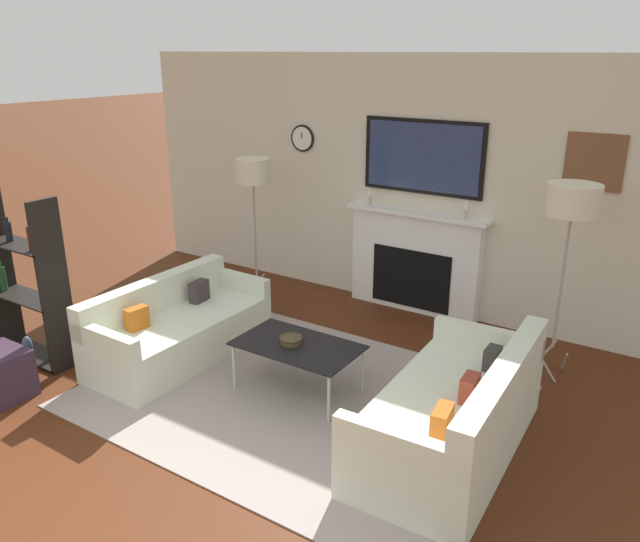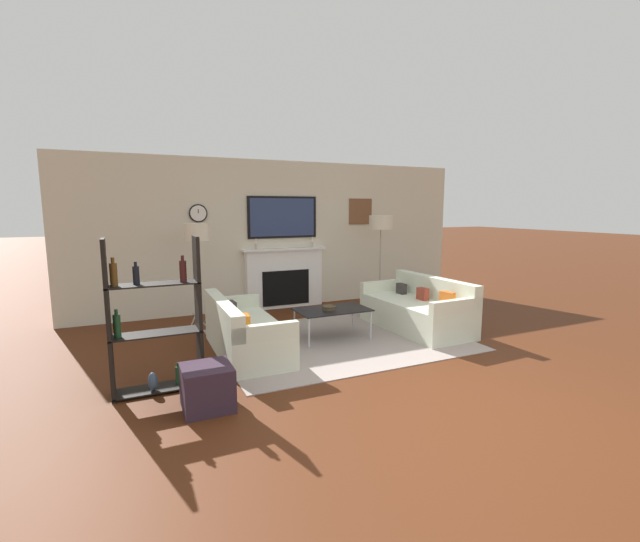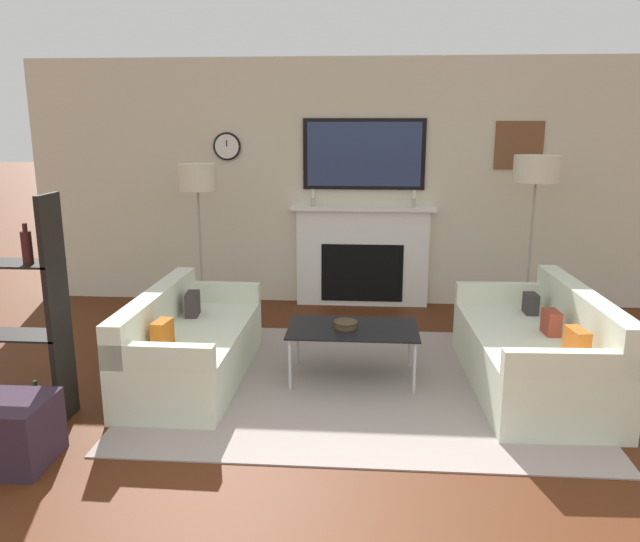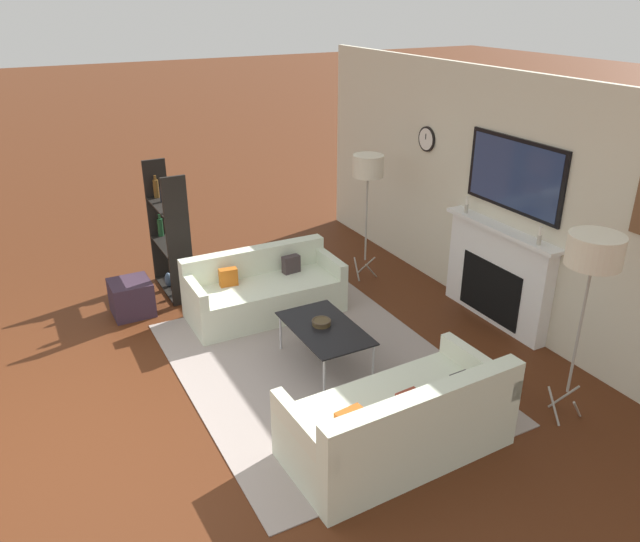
{
  "view_description": "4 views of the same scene",
  "coord_description": "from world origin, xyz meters",
  "views": [
    {
      "loc": [
        2.64,
        -1.25,
        2.73
      ],
      "look_at": [
        -0.02,
        2.81,
        1.0
      ],
      "focal_mm": 35.0,
      "sensor_mm": 36.0,
      "label": 1
    },
    {
      "loc": [
        -2.66,
        -2.76,
        1.84
      ],
      "look_at": [
        -0.09,
        2.87,
        0.93
      ],
      "focal_mm": 24.0,
      "sensor_mm": 36.0,
      "label": 2
    },
    {
      "loc": [
        0.04,
        -2.18,
        2.01
      ],
      "look_at": [
        -0.33,
        2.75,
        0.83
      ],
      "focal_mm": 35.0,
      "sensor_mm": 36.0,
      "label": 3
    },
    {
      "loc": [
        4.6,
        0.0,
        3.43
      ],
      "look_at": [
        -0.3,
        2.61,
        0.92
      ],
      "focal_mm": 35.0,
      "sensor_mm": 36.0,
      "label": 4
    }
  ],
  "objects": [
    {
      "name": "decorative_bowl",
      "position": [
        -0.11,
        2.52,
        0.46
      ],
      "size": [
        0.19,
        0.19,
        0.06
      ],
      "color": "#463821",
      "rests_on": "coffee_table"
    },
    {
      "name": "ottoman",
      "position": [
        -2.06,
        1.09,
        0.2
      ],
      "size": [
        0.45,
        0.45,
        0.41
      ],
      "color": "#322230",
      "rests_on": "ground_plane"
    },
    {
      "name": "area_rug",
      "position": [
        0.0,
        2.44,
        0.01
      ],
      "size": [
        3.33,
        2.54,
        0.01
      ],
      "color": "gray",
      "rests_on": "ground_plane"
    },
    {
      "name": "floor_lamp_right",
      "position": [
        1.66,
        3.99,
        1.56
      ],
      "size": [
        0.43,
        0.43,
        1.72
      ],
      "color": "#9E998E",
      "rests_on": "ground_plane"
    },
    {
      "name": "couch_left",
      "position": [
        -1.36,
        2.44,
        0.27
      ],
      "size": [
        0.79,
        1.75,
        0.72
      ],
      "color": "silver",
      "rests_on": "ground_plane"
    },
    {
      "name": "floor_lamp_left",
      "position": [
        -1.66,
        3.99,
        1.46
      ],
      "size": [
        0.38,
        0.38,
        1.62
      ],
      "color": "#9E998E",
      "rests_on": "ground_plane"
    },
    {
      "name": "coffee_table",
      "position": [
        -0.05,
        2.53,
        0.4
      ],
      "size": [
        1.03,
        0.61,
        0.43
      ],
      "color": "black",
      "rests_on": "ground_plane"
    },
    {
      "name": "fireplace_wall",
      "position": [
        0.0,
        4.76,
        1.24
      ],
      "size": [
        7.5,
        0.28,
        2.7
      ],
      "color": "beige",
      "rests_on": "ground_plane"
    },
    {
      "name": "couch_right",
      "position": [
        1.36,
        2.44,
        0.28
      ],
      "size": [
        0.94,
        1.82,
        0.78
      ],
      "color": "silver",
      "rests_on": "ground_plane"
    }
  ]
}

